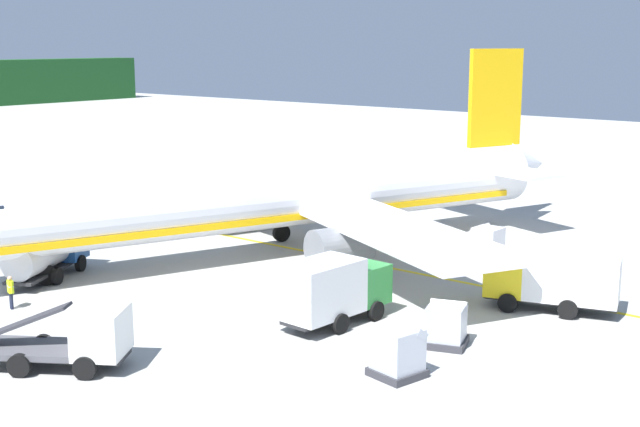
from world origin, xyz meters
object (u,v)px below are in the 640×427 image
airliner_foreground (288,196)px  cargo_container_far (398,352)px  service_truck_baggage (333,289)px  crew_loader_left (11,290)px  cargo_container_mid (446,325)px  service_truck_catering (78,339)px  service_truck_pushback (553,279)px  cargo_container_near (487,244)px  crew_marshaller (428,242)px  service_truck_fuel (47,252)px

airliner_foreground → cargo_container_far: 20.40m
service_truck_baggage → crew_loader_left: size_ratio=3.48×
cargo_container_mid → cargo_container_far: 4.06m
service_truck_baggage → service_truck_catering: bearing=157.7°
airliner_foreground → service_truck_baggage: 13.86m
service_truck_catering → service_truck_pushback: bearing=-30.6°
service_truck_pushback → cargo_container_mid: 7.44m
cargo_container_near → crew_loader_left: bearing=149.9°
crew_loader_left → cargo_container_near: bearing=-30.1°
service_truck_catering → crew_marshaller: size_ratio=3.50×
airliner_foreground → crew_loader_left: airliner_foreground is taller
airliner_foreground → service_truck_catering: bearing=-162.1°
crew_loader_left → airliner_foreground: bearing=-8.8°
crew_marshaller → airliner_foreground: bearing=117.2°
crew_marshaller → cargo_container_mid: bearing=-144.8°
cargo_container_far → crew_marshaller: cargo_container_far is taller
airliner_foreground → crew_marshaller: bearing=-62.8°
airliner_foreground → cargo_container_mid: airliner_foreground is taller
service_truck_fuel → service_truck_pushback: bearing=-63.2°
airliner_foreground → service_truck_pushback: 17.28m
crew_loader_left → crew_marshaller: bearing=-26.0°
service_truck_pushback → cargo_container_near: bearing=47.2°
service_truck_fuel → crew_loader_left: bearing=-141.1°
crew_marshaller → crew_loader_left: 22.88m
airliner_foreground → service_truck_catering: airliner_foreground is taller
service_truck_baggage → cargo_container_near: 14.44m
service_truck_fuel → cargo_container_near: (18.06, -16.33, -0.41)m
airliner_foreground → service_truck_fuel: airliner_foreground is taller
service_truck_baggage → airliner_foreground: bearing=49.7°
service_truck_baggage → cargo_container_mid: service_truck_baggage is taller
service_truck_baggage → crew_marshaller: service_truck_baggage is taller
service_truck_pushback → service_truck_catering: bearing=149.4°
cargo_container_near → cargo_container_mid: 14.73m
service_truck_fuel → cargo_container_near: bearing=-42.1°
airliner_foreground → crew_marshaller: (3.81, -7.43, -2.39)m
airliner_foreground → crew_marshaller: 8.68m
service_truck_pushback → crew_loader_left: service_truck_pushback is taller
cargo_container_far → crew_marshaller: (15.97, 8.77, 0.07)m
cargo_container_far → airliner_foreground: bearing=53.1°
service_truck_fuel → cargo_container_mid: bearing=-78.6°
airliner_foreground → service_truck_fuel: bearing=154.3°
service_truck_baggage → crew_loader_left: (-7.87, 13.09, -0.68)m
airliner_foreground → cargo_container_near: airliner_foreground is taller
cargo_container_far → service_truck_catering: bearing=125.5°
crew_marshaller → service_truck_catering: bearing=177.1°
service_truck_fuel → cargo_container_mid: 22.32m
service_truck_baggage → crew_loader_left: bearing=121.0°
service_truck_pushback → crew_marshaller: service_truck_pushback is taller
cargo_container_far → crew_loader_left: size_ratio=1.26×
service_truck_baggage → cargo_container_far: bearing=-119.8°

